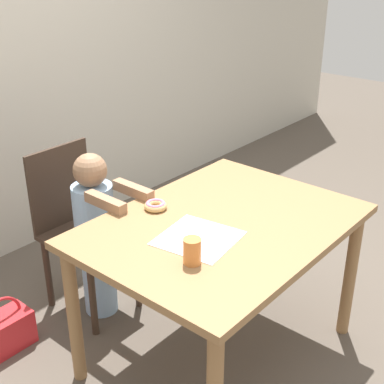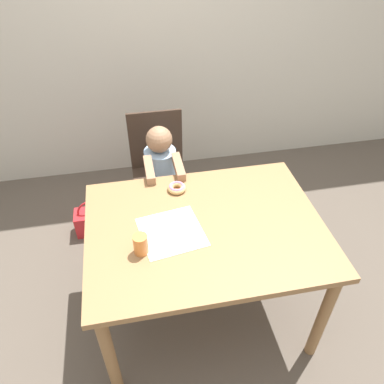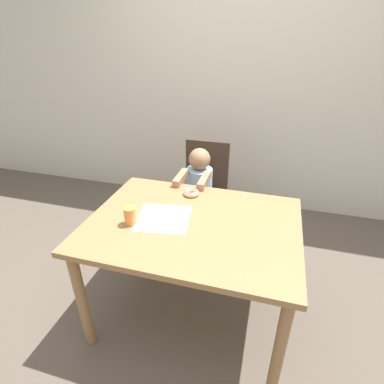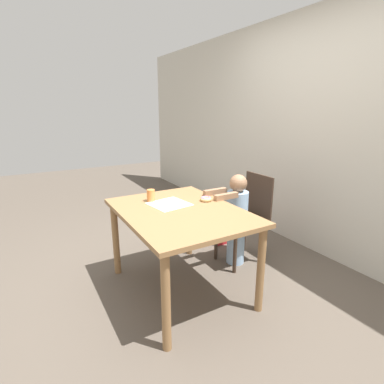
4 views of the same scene
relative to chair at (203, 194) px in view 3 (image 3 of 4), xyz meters
The scene contains 9 objects.
ground_plane 0.96m from the chair, 80.12° to the right, with size 12.00×12.00×0.00m, color brown.
wall_back 1.14m from the chair, 79.91° to the left, with size 8.00×0.05×2.50m.
dining_table 0.86m from the chair, 80.12° to the right, with size 1.21×0.91×0.73m.
chair is the anchor object (origin of this frame).
child_figure 0.13m from the chair, 90.00° to the right, with size 0.23×0.43×0.92m.
donut 0.60m from the chair, 84.82° to the right, with size 0.10×0.10×0.04m.
napkin 0.88m from the chair, 92.22° to the right, with size 0.35×0.35×0.00m.
handbag 0.63m from the chair, behind, with size 0.28×0.15×0.30m.
cup 1.01m from the chair, 101.48° to the right, with size 0.07×0.07×0.10m.
Camera 3 is at (0.39, -1.39, 1.70)m, focal length 28.00 mm.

